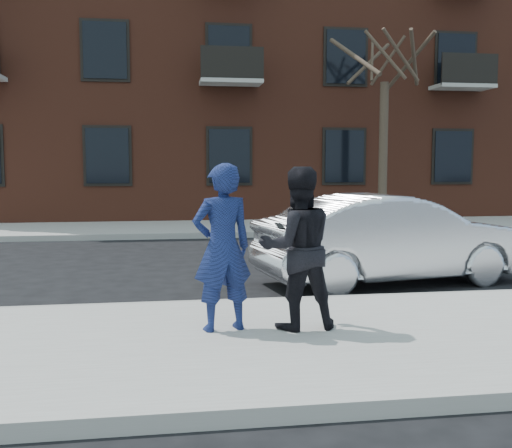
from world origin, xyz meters
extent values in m
plane|color=black|center=(0.00, 0.00, 0.00)|extent=(100.00, 100.00, 0.00)
cube|color=gray|center=(0.00, -0.25, 0.07)|extent=(50.00, 3.50, 0.15)
cube|color=#999691|center=(0.00, 1.55, 0.07)|extent=(50.00, 0.10, 0.15)
cube|color=gray|center=(0.00, 11.25, 0.07)|extent=(50.00, 3.50, 0.15)
cube|color=#999691|center=(0.00, 9.45, 0.07)|extent=(50.00, 0.10, 0.15)
cube|color=#5E2B1D|center=(2.00, 18.00, 6.00)|extent=(24.00, 10.00, 12.00)
cube|color=black|center=(3.90, 12.94, 2.20)|extent=(1.30, 0.06, 1.70)
cube|color=black|center=(3.90, 12.94, 5.40)|extent=(1.30, 0.06, 1.70)
cylinder|color=#34291F|center=(4.50, 11.00, 2.25)|extent=(0.26, 0.26, 4.20)
imported|color=silver|center=(1.68, 2.99, 0.73)|extent=(4.60, 2.28, 1.45)
imported|color=navy|center=(-1.35, 0.13, 1.05)|extent=(0.74, 0.57, 1.79)
cube|color=black|center=(-1.45, 0.33, 1.48)|extent=(0.10, 0.14, 0.08)
imported|color=black|center=(-0.53, 0.09, 1.03)|extent=(0.90, 0.72, 1.76)
cube|color=black|center=(-0.70, 0.26, 1.25)|extent=(0.10, 0.15, 0.06)
camera|label=1|loc=(-1.94, -6.17, 1.92)|focal=42.00mm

